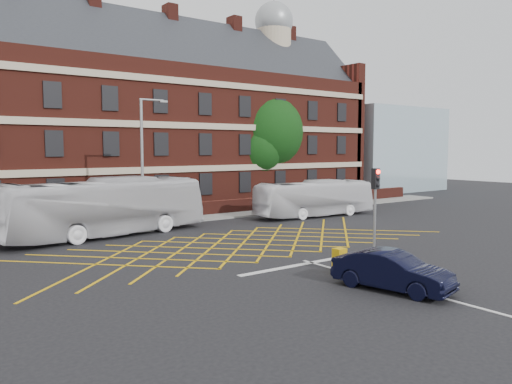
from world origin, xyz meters
TOP-DOWN VIEW (x-y plane):
  - ground at (0.00, 0.00)m, footprint 120.00×120.00m
  - victorian_building at (0.25, 22.00)m, footprint 51.00×12.17m
  - boundary_wall at (0.00, 13.00)m, footprint 56.00×0.50m
  - far_pavement at (0.00, 12.00)m, footprint 60.00×3.00m
  - glass_block at (34.00, 21.00)m, footprint 14.00×10.00m
  - box_junction_hatching at (0.00, 2.00)m, footprint 8.22×8.22m
  - stop_line at (0.00, -3.50)m, footprint 8.00×0.30m
  - centre_line at (0.00, -10.00)m, footprint 0.15×14.00m
  - bus_left at (-5.07, 8.78)m, footprint 12.66×4.67m
  - bus_right at (10.73, 7.76)m, footprint 10.04×3.21m
  - car_navy at (-0.59, -8.47)m, footprint 2.46×4.58m
  - car_maroon at (0.55, -8.06)m, footprint 2.34×3.74m
  - deciduous_tree at (13.81, 18.29)m, footprint 7.73×7.56m
  - traffic_light_near at (2.58, -4.93)m, footprint 0.70×0.70m
  - street_lamp at (-2.48, 9.19)m, footprint 2.25×1.00m
  - utility_cabinet at (-0.05, -5.29)m, footprint 0.48×0.44m

SIDE VIEW (x-z plane):
  - ground at x=0.00m, z-range 0.00..0.00m
  - box_junction_hatching at x=0.00m, z-range 0.00..0.02m
  - stop_line at x=0.00m, z-range 0.00..0.02m
  - centre_line at x=0.00m, z-range 0.00..0.02m
  - far_pavement at x=0.00m, z-range 0.00..0.12m
  - utility_cabinet at x=-0.05m, z-range 0.00..0.96m
  - boundary_wall at x=0.00m, z-range 0.00..1.10m
  - car_maroon at x=0.55m, z-range 0.00..1.19m
  - car_navy at x=-0.59m, z-range 0.00..1.43m
  - bus_right at x=10.73m, z-range 0.00..2.75m
  - bus_left at x=-5.07m, z-range 0.00..3.45m
  - traffic_light_near at x=2.58m, z-range -0.37..3.90m
  - street_lamp at x=-2.48m, z-range -1.34..6.90m
  - glass_block at x=34.00m, z-range 0.00..10.00m
  - deciduous_tree at x=13.81m, z-range 0.95..11.46m
  - victorian_building at x=0.25m, z-range -2.36..18.04m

